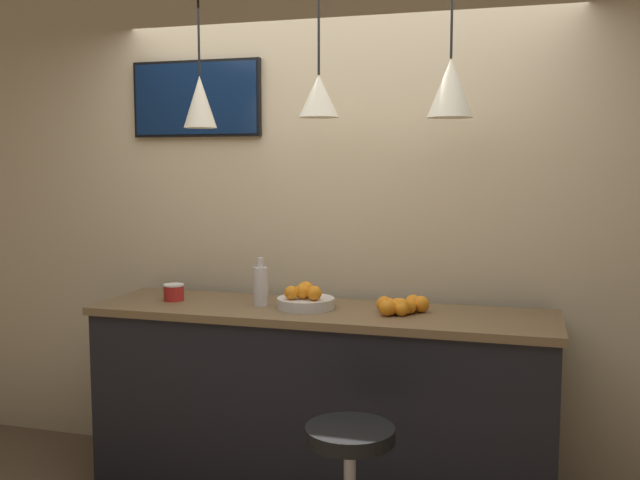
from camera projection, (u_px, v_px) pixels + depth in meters
name	position (u px, v px, depth m)	size (l,w,h in m)	color
back_wall	(341.00, 212.00, 3.94)	(8.00, 0.06, 2.90)	beige
service_counter	(320.00, 403.00, 3.65)	(2.34, 0.61, 0.99)	black
fruit_bowl	(305.00, 300.00, 3.60)	(0.29, 0.29, 0.14)	beige
orange_pile	(400.00, 306.00, 3.47)	(0.26, 0.22, 0.08)	orange
juice_bottle	(261.00, 285.00, 3.67)	(0.08, 0.08, 0.25)	silver
spread_jar	(174.00, 292.00, 3.81)	(0.11, 0.11, 0.09)	red
pendant_lamp_left	(200.00, 101.00, 3.64)	(0.17, 0.17, 0.90)	black
pendant_lamp_middle	(319.00, 95.00, 3.46)	(0.20, 0.20, 0.86)	black
pendant_lamp_right	(450.00, 88.00, 3.28)	(0.22, 0.22, 0.87)	black
mounted_tv	(196.00, 99.00, 4.06)	(0.78, 0.04, 0.43)	black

